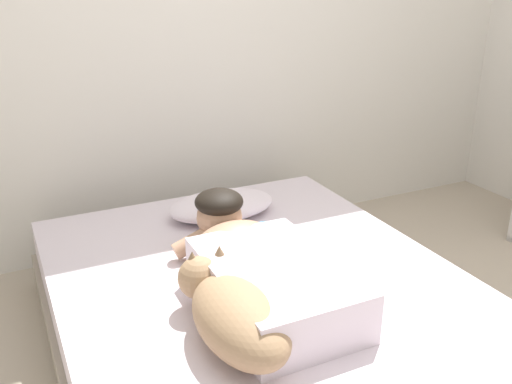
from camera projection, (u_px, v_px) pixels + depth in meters
back_wall at (217, 12)px, 2.96m from camera, size 3.87×0.12×2.50m
bed at (267, 324)px, 2.17m from camera, size 1.54×2.02×0.35m
pillow at (222, 205)px, 2.68m from camera, size 0.52×0.32×0.11m
person_lying at (257, 265)px, 2.03m from camera, size 0.43×0.92×0.27m
dog at (234, 314)px, 1.75m from camera, size 0.26×0.57×0.21m
coffee_cup at (265, 233)px, 2.44m from camera, size 0.13×0.09×0.07m
cell_phone at (301, 285)px, 2.09m from camera, size 0.07×0.14×0.01m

